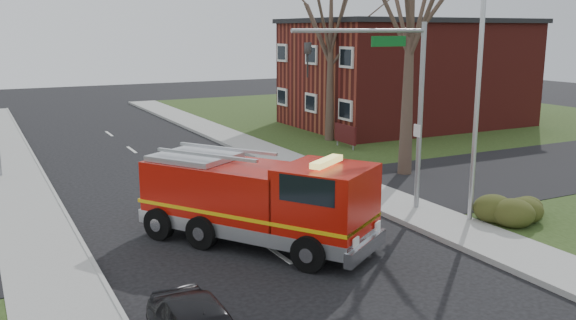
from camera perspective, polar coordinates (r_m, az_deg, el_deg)
name	(u,v)px	position (r m, az deg, el deg)	size (l,w,h in m)	color
ground	(276,253)	(18.40, -1.10, -8.69)	(120.00, 120.00, 0.00)	black
sidewalk_right	(437,221)	(21.70, 13.78, -5.57)	(2.40, 80.00, 0.15)	gray
sidewalk_left	(57,291)	(16.77, -20.83, -11.38)	(2.40, 80.00, 0.15)	gray
brick_building	(407,73)	(42.83, 11.08, 8.02)	(15.40, 10.40, 7.25)	maroon
health_center_sign	(345,134)	(33.77, 5.39, 2.40)	(0.12, 2.00, 1.40)	#430F10
hedge_corner	(519,204)	(22.81, 20.82, -3.84)	(2.80, 2.00, 0.90)	#2D3714
bare_tree_near	(411,9)	(27.45, 11.45, 13.70)	(6.00, 6.00, 12.00)	#3E2E25
bare_tree_far	(331,31)	(35.67, 4.03, 11.99)	(5.25, 5.25, 10.50)	#3E2E25
traffic_signal_mast	(392,84)	(21.32, 9.72, 7.02)	(5.29, 0.18, 6.80)	gray
streetlight_pole	(477,91)	(21.10, 17.23, 6.18)	(1.48, 0.16, 8.40)	#B7BABF
fire_engine	(259,202)	(18.78, -2.77, -3.98)	(6.05, 7.49, 2.95)	#AD1108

